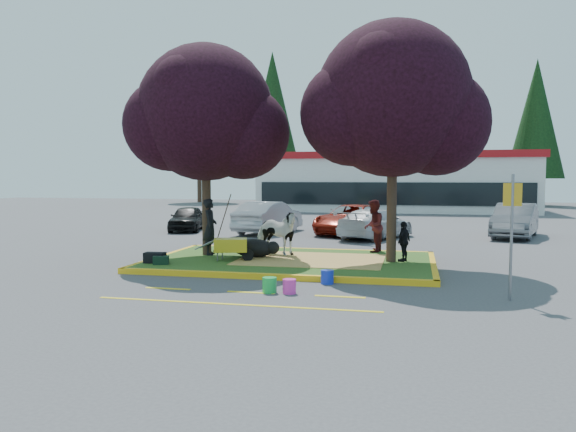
% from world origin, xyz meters
% --- Properties ---
extents(ground, '(90.00, 90.00, 0.00)m').
position_xyz_m(ground, '(0.00, 0.00, 0.00)').
color(ground, '#424244').
rests_on(ground, ground).
extents(median_island, '(8.00, 5.00, 0.15)m').
position_xyz_m(median_island, '(0.00, 0.00, 0.07)').
color(median_island, '#274816').
rests_on(median_island, ground).
extents(curb_near, '(8.30, 0.16, 0.15)m').
position_xyz_m(curb_near, '(0.00, -2.58, 0.07)').
color(curb_near, yellow).
rests_on(curb_near, ground).
extents(curb_far, '(8.30, 0.16, 0.15)m').
position_xyz_m(curb_far, '(0.00, 2.58, 0.07)').
color(curb_far, yellow).
rests_on(curb_far, ground).
extents(curb_left, '(0.16, 5.30, 0.15)m').
position_xyz_m(curb_left, '(-4.08, 0.00, 0.07)').
color(curb_left, yellow).
rests_on(curb_left, ground).
extents(curb_right, '(0.16, 5.30, 0.15)m').
position_xyz_m(curb_right, '(4.08, 0.00, 0.07)').
color(curb_right, yellow).
rests_on(curb_right, ground).
extents(straw_bedding, '(4.20, 3.00, 0.01)m').
position_xyz_m(straw_bedding, '(0.60, 0.00, 0.15)').
color(straw_bedding, tan).
rests_on(straw_bedding, median_island).
extents(tree_purple_left, '(5.06, 4.20, 6.51)m').
position_xyz_m(tree_purple_left, '(-2.78, 0.38, 4.36)').
color(tree_purple_left, black).
rests_on(tree_purple_left, median_island).
extents(tree_purple_right, '(5.30, 4.40, 6.82)m').
position_xyz_m(tree_purple_right, '(2.92, 0.18, 4.56)').
color(tree_purple_right, black).
rests_on(tree_purple_right, median_island).
extents(fire_lane_stripe_a, '(1.10, 0.12, 0.01)m').
position_xyz_m(fire_lane_stripe_a, '(-2.00, -4.20, 0.00)').
color(fire_lane_stripe_a, yellow).
rests_on(fire_lane_stripe_a, ground).
extents(fire_lane_stripe_b, '(1.10, 0.12, 0.01)m').
position_xyz_m(fire_lane_stripe_b, '(0.00, -4.20, 0.00)').
color(fire_lane_stripe_b, yellow).
rests_on(fire_lane_stripe_b, ground).
extents(fire_lane_stripe_c, '(1.10, 0.12, 0.01)m').
position_xyz_m(fire_lane_stripe_c, '(2.00, -4.20, 0.00)').
color(fire_lane_stripe_c, yellow).
rests_on(fire_lane_stripe_c, ground).
extents(fire_lane_long, '(6.00, 0.10, 0.01)m').
position_xyz_m(fire_lane_long, '(0.00, -5.40, 0.00)').
color(fire_lane_long, yellow).
rests_on(fire_lane_long, ground).
extents(retail_building, '(20.40, 8.40, 4.40)m').
position_xyz_m(retail_building, '(2.00, 27.98, 2.25)').
color(retail_building, silver).
rests_on(retail_building, ground).
extents(treeline, '(46.58, 7.80, 14.63)m').
position_xyz_m(treeline, '(1.23, 37.61, 7.73)').
color(treeline, black).
rests_on(treeline, ground).
extents(cow, '(1.81, 1.30, 1.39)m').
position_xyz_m(cow, '(-0.68, 0.80, 0.85)').
color(cow, silver).
rests_on(cow, median_island).
extents(calf, '(1.38, 0.92, 0.56)m').
position_xyz_m(calf, '(-1.20, 0.13, 0.43)').
color(calf, black).
rests_on(calf, median_island).
extents(handler, '(0.57, 0.73, 1.76)m').
position_xyz_m(handler, '(-2.68, 0.37, 1.03)').
color(handler, black).
rests_on(handler, median_island).
extents(visitor_a, '(0.74, 0.90, 1.69)m').
position_xyz_m(visitor_a, '(2.25, 2.15, 1.00)').
color(visitor_a, '#471415').
rests_on(visitor_a, median_island).
extents(visitor_b, '(0.54, 0.74, 1.16)m').
position_xyz_m(visitor_b, '(3.26, 0.27, 0.73)').
color(visitor_b, black).
rests_on(visitor_b, median_island).
extents(wheelbarrow, '(1.70, 0.82, 0.64)m').
position_xyz_m(wheelbarrow, '(-1.65, -0.67, 0.59)').
color(wheelbarrow, black).
rests_on(wheelbarrow, median_island).
extents(gear_bag_dark, '(0.60, 0.35, 0.30)m').
position_xyz_m(gear_bag_dark, '(-3.62, -1.56, 0.30)').
color(gear_bag_dark, black).
rests_on(gear_bag_dark, median_island).
extents(gear_bag_green, '(0.50, 0.40, 0.23)m').
position_xyz_m(gear_bag_green, '(-3.33, -1.76, 0.26)').
color(gear_bag_green, black).
rests_on(gear_bag_green, median_island).
extents(sign_post, '(0.37, 0.06, 2.64)m').
position_xyz_m(sign_post, '(5.51, -3.78, 1.64)').
color(sign_post, slate).
rests_on(sign_post, ground).
extents(bucket_green, '(0.37, 0.37, 0.34)m').
position_xyz_m(bucket_green, '(0.41, -4.12, 0.17)').
color(bucket_green, green).
rests_on(bucket_green, ground).
extents(bucket_pink, '(0.39, 0.39, 0.32)m').
position_xyz_m(bucket_pink, '(0.86, -4.11, 0.16)').
color(bucket_pink, '#ED34AA').
rests_on(bucket_pink, ground).
extents(bucket_blue, '(0.39, 0.39, 0.33)m').
position_xyz_m(bucket_blue, '(1.51, -2.80, 0.17)').
color(bucket_blue, '#1730BF').
rests_on(bucket_blue, ground).
extents(car_black, '(2.15, 3.72, 1.19)m').
position_xyz_m(car_black, '(-7.10, 9.01, 0.60)').
color(car_black, black).
rests_on(car_black, ground).
extents(car_silver, '(2.42, 4.65, 1.46)m').
position_xyz_m(car_silver, '(-3.00, 8.76, 0.73)').
color(car_silver, '#94979C').
rests_on(car_silver, ground).
extents(car_red, '(3.54, 5.21, 1.32)m').
position_xyz_m(car_red, '(0.79, 9.22, 0.66)').
color(car_red, maroon).
rests_on(car_red, ground).
extents(car_white, '(3.37, 4.61, 1.24)m').
position_xyz_m(car_white, '(1.96, 7.59, 0.62)').
color(car_white, silver).
rests_on(car_white, ground).
extents(car_grey, '(2.65, 4.64, 1.45)m').
position_xyz_m(car_grey, '(7.74, 9.31, 0.72)').
color(car_grey, slate).
rests_on(car_grey, ground).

